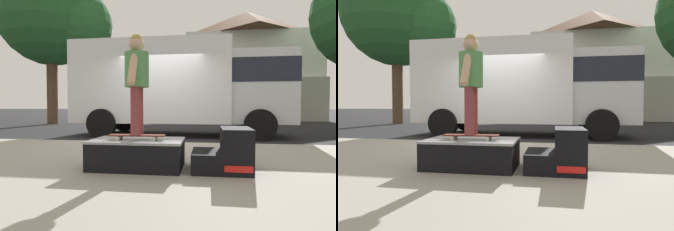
{
  "view_description": "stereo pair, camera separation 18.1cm",
  "coord_description": "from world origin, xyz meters",
  "views": [
    {
      "loc": [
        1.39,
        -7.04,
        1.0
      ],
      "look_at": [
        0.6,
        -1.57,
        0.8
      ],
      "focal_mm": 29.49,
      "sensor_mm": 36.0,
      "label": 1
    },
    {
      "loc": [
        1.57,
        -7.01,
        1.0
      ],
      "look_at": [
        0.6,
        -1.57,
        0.8
      ],
      "focal_mm": 29.49,
      "sensor_mm": 36.0,
      "label": 2
    }
  ],
  "objects": [
    {
      "name": "skate_box",
      "position": [
        0.42,
        -3.27,
        0.33
      ],
      "size": [
        1.29,
        0.8,
        0.4
      ],
      "color": "black",
      "rests_on": "sidewalk_slab"
    },
    {
      "name": "street_tree_main",
      "position": [
        -6.59,
        6.83,
        5.76
      ],
      "size": [
        6.06,
        5.51,
        8.69
      ],
      "color": "brown",
      "rests_on": "ground"
    },
    {
      "name": "sidewalk_slab",
      "position": [
        0.0,
        -3.0,
        0.06
      ],
      "size": [
        50.0,
        5.0,
        0.12
      ],
      "primitive_type": "cube",
      "color": "gray",
      "rests_on": "ground"
    },
    {
      "name": "skater_kid",
      "position": [
        0.42,
        -3.3,
        1.41
      ],
      "size": [
        0.34,
        0.72,
        1.39
      ],
      "color": "brown",
      "rests_on": "skateboard"
    },
    {
      "name": "kicker_ramp",
      "position": [
        1.65,
        -3.28,
        0.36
      ],
      "size": [
        0.78,
        0.73,
        0.58
      ],
      "color": "black",
      "rests_on": "sidewalk_slab"
    },
    {
      "name": "skateboard",
      "position": [
        0.42,
        -3.3,
        0.58
      ],
      "size": [
        0.79,
        0.24,
        0.07
      ],
      "color": "#4C1E14",
      "rests_on": "skate_box"
    },
    {
      "name": "ground_plane",
      "position": [
        0.0,
        0.0,
        0.0
      ],
      "size": [
        140.0,
        140.0,
        0.0
      ],
      "primitive_type": "plane",
      "color": "black"
    },
    {
      "name": "house_behind",
      "position": [
        4.39,
        15.52,
        4.24
      ],
      "size": [
        9.54,
        8.22,
        8.4
      ],
      "color": "silver",
      "rests_on": "ground"
    },
    {
      "name": "box_truck",
      "position": [
        0.54,
        2.2,
        1.7
      ],
      "size": [
        6.91,
        2.63,
        3.05
      ],
      "color": "white",
      "rests_on": "ground"
    }
  ]
}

